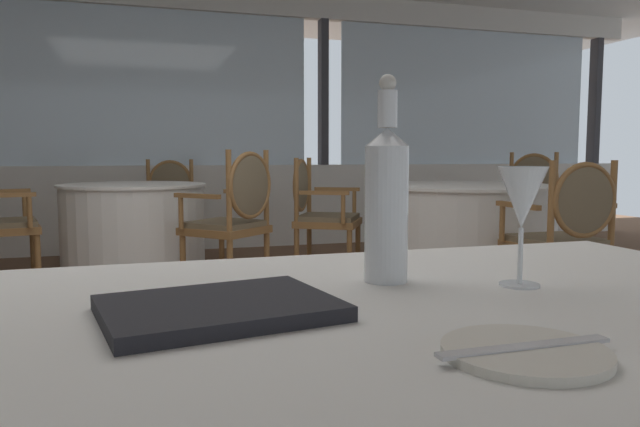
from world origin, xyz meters
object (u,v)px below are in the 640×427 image
(side_plate, at_px, (525,352))
(water_bottle, at_px, (386,199))
(wine_glass, at_px, (522,200))
(dining_chair_0_1, at_px, (318,208))
(dining_chair_0_2, at_px, (567,229))
(dining_chair_3_0, at_px, (235,212))
(dining_chair_0_0, at_px, (527,199))
(dining_chair_3_1, at_px, (167,201))
(menu_book, at_px, (219,308))

(side_plate, relative_size, water_bottle, 0.51)
(wine_glass, relative_size, dining_chair_0_1, 0.21)
(dining_chair_0_2, xyz_separation_m, dining_chair_3_0, (-1.66, 1.19, 0.04))
(water_bottle, relative_size, dining_chair_0_0, 0.35)
(dining_chair_0_1, bearing_deg, dining_chair_3_1, 161.51)
(dining_chair_0_0, distance_m, dining_chair_0_2, 1.90)
(dining_chair_0_1, height_order, dining_chair_3_1, dining_chair_0_1)
(wine_glass, xyz_separation_m, dining_chair_0_1, (0.74, 3.59, -0.33))
(dining_chair_0_2, bearing_deg, dining_chair_0_1, 30.00)
(wine_glass, height_order, dining_chair_0_0, dining_chair_0_0)
(dining_chair_0_0, relative_size, dining_chair_0_1, 1.05)
(wine_glass, height_order, menu_book, wine_glass)
(water_bottle, bearing_deg, dining_chair_0_1, 75.01)
(side_plate, relative_size, wine_glass, 0.90)
(dining_chair_0_0, bearing_deg, wine_glass, 23.33)
(dining_chair_3_0, xyz_separation_m, dining_chair_3_1, (-0.36, 1.63, -0.04))
(dining_chair_0_2, height_order, dining_chair_3_0, dining_chair_3_0)
(dining_chair_0_2, bearing_deg, water_bottle, 133.99)
(side_plate, distance_m, dining_chair_0_1, 4.00)
(water_bottle, height_order, wine_glass, water_bottle)
(water_bottle, xyz_separation_m, wine_glass, (0.19, -0.10, 0.00))
(water_bottle, bearing_deg, dining_chair_3_0, 85.68)
(dining_chair_0_0, xyz_separation_m, dining_chair_0_1, (-1.90, -0.02, -0.02))
(water_bottle, height_order, menu_book, water_bottle)
(dining_chair_3_0, bearing_deg, dining_chair_0_0, -122.54)
(wine_glass, bearing_deg, dining_chair_3_0, 89.29)
(menu_book, relative_size, dining_chair_0_1, 0.32)
(dining_chair_0_0, bearing_deg, side_plate, 23.46)
(wine_glass, relative_size, dining_chair_0_2, 0.21)
(dining_chair_0_0, bearing_deg, dining_chair_0_1, -29.92)
(water_bottle, relative_size, dining_chair_0_2, 0.37)
(side_plate, bearing_deg, wine_glass, 55.47)
(side_plate, relative_size, dining_chair_0_2, 0.19)
(dining_chair_0_1, bearing_deg, dining_chair_0_2, -30.00)
(dining_chair_0_0, height_order, dining_chair_3_1, dining_chair_0_0)
(wine_glass, relative_size, dining_chair_3_1, 0.21)
(water_bottle, xyz_separation_m, dining_chair_3_0, (0.23, 3.05, -0.30))
(side_plate, distance_m, dining_chair_3_0, 3.45)
(menu_book, relative_size, dining_chair_3_1, 0.32)
(dining_chair_0_2, xyz_separation_m, dining_chair_3_1, (-2.03, 2.82, -0.00))
(dining_chair_3_0, bearing_deg, side_plate, 133.50)
(dining_chair_0_0, bearing_deg, dining_chair_3_1, -51.99)
(menu_book, relative_size, dining_chair_0_0, 0.30)
(water_bottle, bearing_deg, wine_glass, -26.92)
(menu_book, bearing_deg, dining_chair_3_0, 70.84)
(dining_chair_0_0, height_order, dining_chair_0_2, dining_chair_0_0)
(dining_chair_0_0, bearing_deg, dining_chair_0_2, 29.92)
(dining_chair_0_0, bearing_deg, water_bottle, 20.63)
(menu_book, distance_m, dining_chair_0_2, 2.97)
(wine_glass, distance_m, dining_chair_3_1, 4.80)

